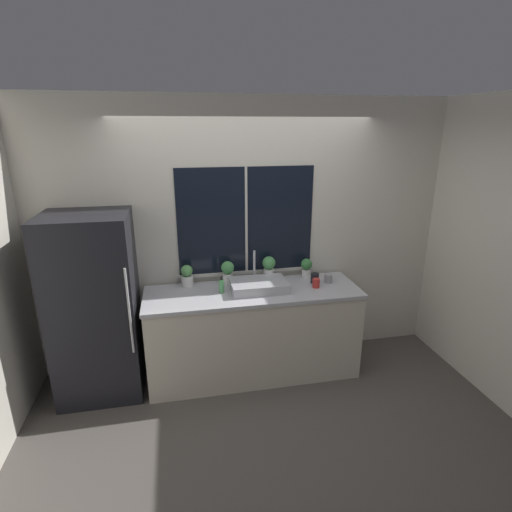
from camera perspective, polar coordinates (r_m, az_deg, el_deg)
name	(u,v)px	position (r m, az deg, el deg)	size (l,w,h in m)	color
ground_plane	(260,390)	(4.04, 0.52, -18.64)	(14.00, 14.00, 0.00)	#4C4742
wall_back	(246,236)	(4.07, -1.48, 2.92)	(8.00, 0.09, 2.70)	beige
wall_left	(46,227)	(4.99, -27.78, 3.67)	(0.06, 7.00, 2.70)	beige
wall_right	(394,212)	(5.53, 19.06, 6.01)	(0.06, 7.00, 2.70)	beige
counter	(253,332)	(4.06, -0.40, -10.85)	(2.07, 0.66, 0.91)	beige
refrigerator	(95,307)	(3.92, -21.99, -6.76)	(0.74, 0.68, 1.71)	black
sink	(259,285)	(3.87, 0.36, -4.17)	(0.54, 0.41, 0.33)	#ADADB2
potted_plant_far_left	(187,276)	(3.99, -9.83, -2.79)	(0.12, 0.12, 0.22)	white
potted_plant_center_left	(228,271)	(4.01, -4.07, -2.15)	(0.13, 0.13, 0.23)	white
potted_plant_center_right	(269,267)	(4.07, 1.85, -1.62)	(0.13, 0.13, 0.25)	white
potted_plant_far_right	(306,267)	(4.19, 7.22, -1.57)	(0.12, 0.12, 0.20)	white
soap_bottle	(222,286)	(3.81, -4.94, -4.27)	(0.05, 0.05, 0.16)	#519E5B
mug_grey	(328,278)	(4.10, 10.28, -3.16)	(0.08, 0.08, 0.09)	gray
mug_red	(316,283)	(3.96, 8.58, -3.84)	(0.07, 0.07, 0.09)	#B72D28
mug_black	(315,278)	(4.07, 8.39, -3.15)	(0.08, 0.08, 0.10)	black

